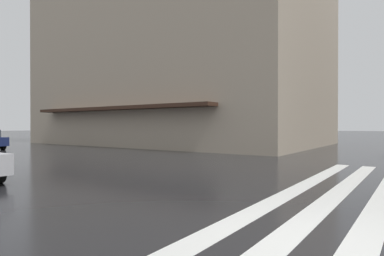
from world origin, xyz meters
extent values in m
plane|color=black|center=(0.00, 0.00, 0.00)|extent=(220.00, 220.00, 0.00)
cube|color=silver|center=(4.00, -0.71, 0.00)|extent=(13.00, 0.50, 0.01)
cube|color=silver|center=(4.00, 0.29, 0.00)|extent=(13.00, 0.50, 0.01)
cube|color=silver|center=(4.00, 1.29, 0.00)|extent=(13.00, 0.50, 0.01)
cube|color=tan|center=(20.64, 17.48, 9.13)|extent=(16.28, 25.10, 18.26)
cube|color=#382319|center=(11.90, 17.48, 3.00)|extent=(1.20, 17.57, 0.24)
cylinder|color=black|center=(6.33, 22.40, 0.31)|extent=(0.20, 0.62, 0.62)
camera|label=1|loc=(-4.82, -1.37, 1.71)|focal=30.54mm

